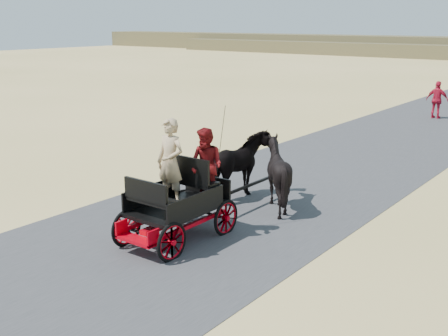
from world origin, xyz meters
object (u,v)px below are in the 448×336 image
Objects in this scene: pedestrian at (437,100)px; horse_right at (277,174)px; carriage at (177,223)px; horse_left at (240,167)px.

horse_right is at bearing 94.19° from pedestrian.
pedestrian reaches higher than horse_right.
carriage is 1.39× the size of pedestrian.
carriage is 3.09m from horse_right.
horse_left is (-0.55, 3.00, 0.49)m from carriage.
pedestrian is (0.19, 15.30, 0.02)m from horse_left.
carriage is at bearing 79.61° from horse_right.
horse_left is at bearing 0.00° from horse_right.
horse_right is 0.98× the size of pedestrian.
horse_right is 15.33m from pedestrian.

